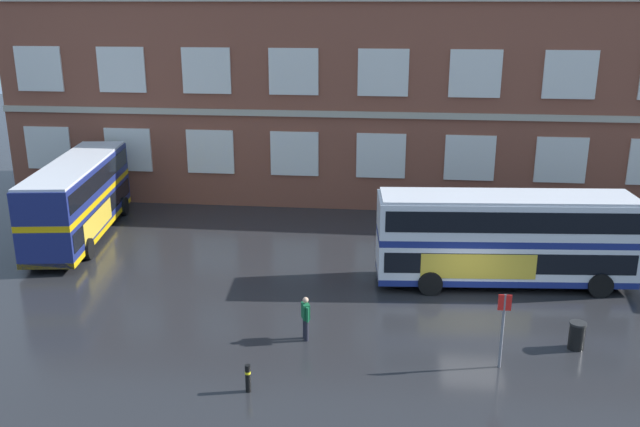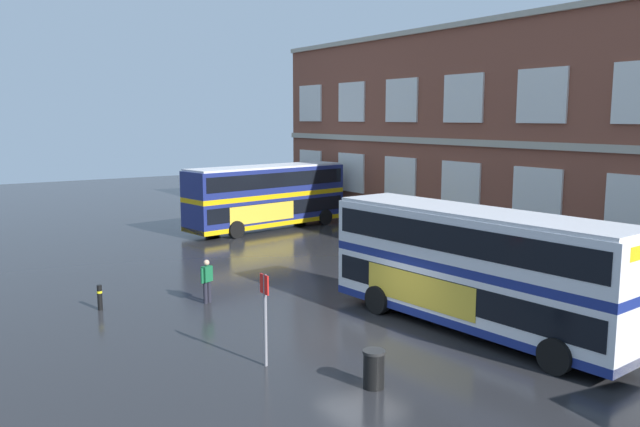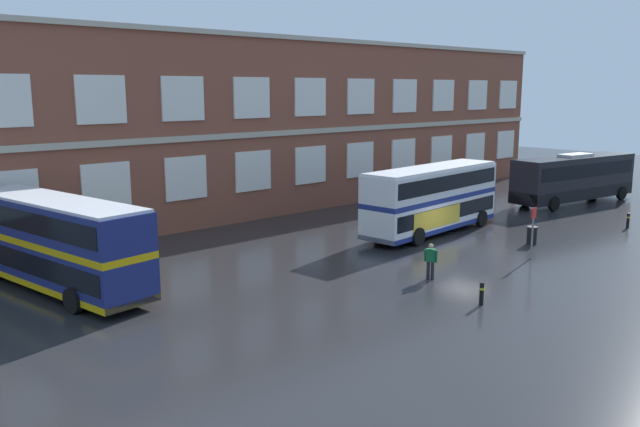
% 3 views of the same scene
% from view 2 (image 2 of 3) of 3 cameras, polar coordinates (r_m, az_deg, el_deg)
% --- Properties ---
extents(ground_plane, '(120.00, 120.00, 0.00)m').
position_cam_2_polar(ground_plane, '(22.65, 7.93, -9.82)').
color(ground_plane, '#232326').
extents(double_decker_near, '(4.11, 11.25, 4.07)m').
position_cam_2_polar(double_decker_near, '(41.15, -4.71, 1.57)').
color(double_decker_near, navy).
rests_on(double_decker_near, ground).
extents(double_decker_middle, '(11.17, 3.52, 4.07)m').
position_cam_2_polar(double_decker_middle, '(22.08, 13.52, -4.66)').
color(double_decker_middle, silver).
rests_on(double_decker_middle, ground).
extents(waiting_passenger, '(0.38, 0.62, 1.70)m').
position_cam_2_polar(waiting_passenger, '(25.22, -9.97, -5.76)').
color(waiting_passenger, black).
rests_on(waiting_passenger, ground).
extents(bus_stand_flag, '(0.44, 0.10, 2.70)m').
position_cam_2_polar(bus_stand_flag, '(18.58, -4.88, -8.59)').
color(bus_stand_flag, slate).
rests_on(bus_stand_flag, ground).
extents(station_litter_bin, '(0.60, 0.60, 1.03)m').
position_cam_2_polar(station_litter_bin, '(17.52, 4.77, -13.54)').
color(station_litter_bin, black).
rests_on(station_litter_bin, ground).
extents(safety_bollard_east, '(0.19, 0.19, 0.95)m').
position_cam_2_polar(safety_bollard_east, '(25.42, -18.91, -7.01)').
color(safety_bollard_east, black).
rests_on(safety_bollard_east, ground).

